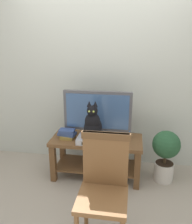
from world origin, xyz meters
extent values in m
plane|color=gray|center=(0.00, 0.00, 0.00)|extent=(12.00, 12.00, 0.00)
cube|color=#B7BCB2|center=(0.00, 0.98, 1.40)|extent=(7.00, 0.12, 2.80)
cube|color=brown|center=(-0.03, 0.47, 0.51)|extent=(1.14, 0.51, 0.04)
cube|color=brown|center=(-0.55, 0.27, 0.24)|extent=(0.07, 0.07, 0.49)
cube|color=brown|center=(0.50, 0.27, 0.24)|extent=(0.07, 0.07, 0.49)
cube|color=brown|center=(-0.55, 0.68, 0.24)|extent=(0.07, 0.07, 0.49)
cube|color=brown|center=(0.50, 0.68, 0.24)|extent=(0.07, 0.07, 0.49)
cube|color=brown|center=(-0.03, 0.47, 0.14)|extent=(1.04, 0.43, 0.02)
cube|color=#4C4C51|center=(-0.03, 0.54, 0.55)|extent=(0.31, 0.20, 0.03)
cube|color=#4C4C51|center=(-0.03, 0.54, 0.59)|extent=(0.06, 0.04, 0.06)
cube|color=#4C4C51|center=(-0.03, 0.54, 0.88)|extent=(0.85, 0.05, 0.51)
cube|color=#385684|center=(-0.03, 0.51, 0.88)|extent=(0.78, 0.01, 0.44)
sphere|color=#2672F2|center=(0.38, 0.51, 0.64)|extent=(0.01, 0.01, 0.01)
cube|color=#ADADB2|center=(-0.05, 0.36, 0.57)|extent=(0.38, 0.26, 0.07)
cube|color=black|center=(-0.05, 0.23, 0.57)|extent=(0.23, 0.01, 0.03)
ellipsoid|color=black|center=(-0.05, 0.36, 0.73)|extent=(0.22, 0.27, 0.25)
ellipsoid|color=black|center=(-0.05, 0.33, 0.81)|extent=(0.18, 0.17, 0.23)
sphere|color=black|center=(-0.05, 0.31, 0.95)|extent=(0.13, 0.13, 0.13)
cone|color=black|center=(-0.09, 0.31, 1.03)|extent=(0.06, 0.06, 0.07)
cone|color=black|center=(-0.02, 0.31, 1.03)|extent=(0.06, 0.06, 0.07)
sphere|color=#B2C64C|center=(-0.08, 0.26, 0.96)|extent=(0.02, 0.02, 0.02)
sphere|color=#B2C64C|center=(-0.03, 0.26, 0.96)|extent=(0.02, 0.02, 0.02)
cylinder|color=black|center=(0.01, 0.27, 0.62)|extent=(0.08, 0.22, 0.04)
cylinder|color=brown|center=(0.02, -0.43, 0.23)|extent=(0.04, 0.04, 0.47)
cylinder|color=brown|center=(0.37, -0.43, 0.23)|extent=(0.04, 0.04, 0.47)
cube|color=brown|center=(0.19, -0.61, 0.49)|extent=(0.42, 0.42, 0.04)
cube|color=brown|center=(0.20, -0.42, 0.75)|extent=(0.39, 0.04, 0.49)
cube|color=brown|center=(0.20, -0.42, 0.97)|extent=(0.41, 0.05, 0.06)
cube|color=olive|center=(-0.39, 0.43, 0.55)|extent=(0.17, 0.17, 0.04)
cube|color=#33477A|center=(-0.40, 0.43, 0.59)|extent=(0.23, 0.16, 0.04)
cube|color=#33477A|center=(-0.40, 0.43, 0.63)|extent=(0.20, 0.13, 0.04)
cylinder|color=beige|center=(0.84, 0.51, 0.12)|extent=(0.24, 0.24, 0.24)
cylinder|color=#332319|center=(0.84, 0.51, 0.23)|extent=(0.22, 0.22, 0.02)
cylinder|color=#4C3823|center=(0.84, 0.51, 0.30)|extent=(0.04, 0.04, 0.12)
sphere|color=#234C2D|center=(0.84, 0.51, 0.50)|extent=(0.34, 0.34, 0.34)
camera|label=1|loc=(0.40, -2.21, 1.76)|focal=37.55mm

